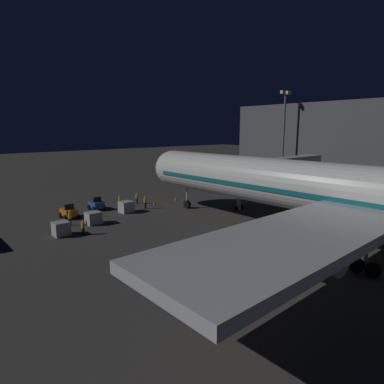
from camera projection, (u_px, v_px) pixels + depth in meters
name	position (u px, v px, depth m)	size (l,w,h in m)	color
ground_plane	(280.00, 233.00, 37.89)	(320.00, 320.00, 0.00)	#383533
jet_bridge	(271.00, 167.00, 52.82)	(23.82, 3.40, 7.32)	#9E9E99
apron_floodlight_mast	(284.00, 133.00, 64.95)	(2.90, 0.50, 18.92)	#59595E
baggage_tug_spare	(69.00, 212.00, 44.30)	(1.86, 2.45, 1.95)	orange
pushback_tug	(96.00, 204.00, 48.95)	(1.86, 2.37, 1.95)	#234C9E
baggage_container_near_belt	(126.00, 207.00, 47.33)	(1.71, 1.73, 1.59)	#B7BABF
baggage_container_mid_row	(93.00, 218.00, 41.46)	(1.70, 1.62, 1.55)	#B7BABF
baggage_container_far_row	(61.00, 229.00, 36.97)	(1.65, 1.62, 1.57)	#B7BABF
ground_crew_near_nose_gear	(120.00, 201.00, 50.54)	(0.40, 0.40, 1.76)	black
ground_crew_by_belt_loader	(83.00, 227.00, 37.15)	(0.40, 0.40, 1.76)	black
ground_crew_marshaller_fwd	(145.00, 202.00, 49.48)	(0.40, 0.40, 1.87)	black
ground_crew_under_port_wing	(137.00, 198.00, 52.70)	(0.40, 0.40, 1.83)	black
ground_crew_by_tug	(70.00, 218.00, 40.70)	(0.40, 0.40, 1.87)	black
traffic_cone_nose_port	(176.00, 199.00, 55.35)	(0.36, 0.36, 0.55)	orange
traffic_cone_nose_starboard	(154.00, 203.00, 52.50)	(0.36, 0.36, 0.55)	orange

